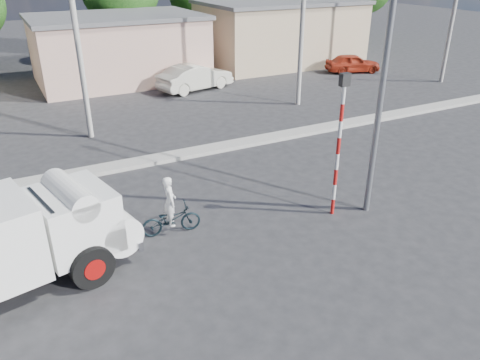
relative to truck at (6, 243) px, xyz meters
name	(u,v)px	position (x,y,z in m)	size (l,w,h in m)	color
ground_plane	(268,267)	(5.78, -2.01, -1.33)	(120.00, 120.00, 0.00)	#27272A
median	(164,158)	(5.78, 5.99, -1.25)	(40.00, 0.80, 0.16)	#99968E
truck	(6,243)	(0.00, 0.00, 0.00)	(6.14, 3.32, 2.40)	black
bicycle	(171,219)	(4.17, 0.72, -0.89)	(0.59, 1.69, 0.89)	black
cyclist	(170,210)	(4.17, 0.72, -0.59)	(0.54, 0.35, 1.48)	white
car_cream	(195,77)	(11.05, 15.38, -0.57)	(1.62, 4.65, 1.53)	beige
car_red	(353,63)	(22.52, 14.80, -0.71)	(1.48, 3.68, 1.25)	#A32A15
traffic_pole	(340,135)	(8.98, -0.51, 1.26)	(0.28, 0.18, 4.36)	red
streetlight	(383,49)	(9.91, -0.81, 3.63)	(2.34, 0.22, 9.00)	slate
building_row	(104,47)	(6.88, 19.99, 0.80)	(37.80, 7.30, 4.44)	#C3B894
utility_poles	(197,34)	(9.03, 9.99, 2.74)	(35.40, 0.24, 8.00)	#99968E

